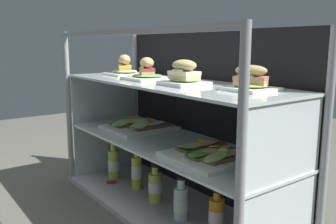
% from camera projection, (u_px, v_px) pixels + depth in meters
% --- Properties ---
extents(ground_plane, '(6.00, 6.00, 0.02)m').
position_uv_depth(ground_plane, '(168.00, 212.00, 1.93)').
color(ground_plane, '#55554B').
rests_on(ground_plane, ground).
extents(case_base_deck, '(1.44, 0.51, 0.03)m').
position_uv_depth(case_base_deck, '(168.00, 208.00, 1.92)').
color(case_base_deck, '#B6B7BB').
rests_on(case_base_deck, ground).
extents(case_frame, '(1.44, 0.51, 0.93)m').
position_uv_depth(case_frame, '(191.00, 113.00, 1.92)').
color(case_frame, gray).
rests_on(case_frame, ground).
extents(riser_lower_tier, '(1.38, 0.45, 0.33)m').
position_uv_depth(riser_lower_tier, '(168.00, 175.00, 1.89)').
color(riser_lower_tier, silver).
rests_on(riser_lower_tier, case_base_deck).
extents(shelf_lower_glass, '(1.39, 0.46, 0.01)m').
position_uv_depth(shelf_lower_glass, '(168.00, 142.00, 1.86)').
color(shelf_lower_glass, silver).
rests_on(shelf_lower_glass, riser_lower_tier).
extents(riser_upper_tier, '(1.38, 0.45, 0.29)m').
position_uv_depth(riser_upper_tier, '(168.00, 113.00, 1.83)').
color(riser_upper_tier, silver).
rests_on(riser_upper_tier, shelf_lower_glass).
extents(shelf_upper_glass, '(1.39, 0.46, 0.01)m').
position_uv_depth(shelf_upper_glass, '(168.00, 83.00, 1.80)').
color(shelf_upper_glass, silver).
rests_on(shelf_upper_glass, riser_upper_tier).
extents(plated_roll_sandwich_right_of_center, '(0.20, 0.20, 0.12)m').
position_uv_depth(plated_roll_sandwich_right_of_center, '(125.00, 68.00, 2.18)').
color(plated_roll_sandwich_right_of_center, white).
rests_on(plated_roll_sandwich_right_of_center, shelf_upper_glass).
extents(plated_roll_sandwich_far_right, '(0.21, 0.21, 0.12)m').
position_uv_depth(plated_roll_sandwich_far_right, '(147.00, 73.00, 1.89)').
color(plated_roll_sandwich_far_right, white).
rests_on(plated_roll_sandwich_far_right, shelf_upper_glass).
extents(plated_roll_sandwich_near_right_corner, '(0.18, 0.18, 0.12)m').
position_uv_depth(plated_roll_sandwich_near_right_corner, '(184.00, 75.00, 1.64)').
color(plated_roll_sandwich_near_right_corner, white).
rests_on(plated_roll_sandwich_near_right_corner, shelf_upper_glass).
extents(plated_roll_sandwich_mid_right, '(0.18, 0.18, 0.10)m').
position_uv_depth(plated_roll_sandwich_mid_right, '(251.00, 81.00, 1.45)').
color(plated_roll_sandwich_mid_right, white).
rests_on(plated_roll_sandwich_mid_right, shelf_upper_glass).
extents(open_sandwich_tray_far_right, '(0.34, 0.36, 0.06)m').
position_uv_depth(open_sandwich_tray_far_right, '(139.00, 126.00, 2.13)').
color(open_sandwich_tray_far_right, white).
rests_on(open_sandwich_tray_far_right, shelf_lower_glass).
extents(open_sandwich_tray_right_of_center, '(0.34, 0.36, 0.06)m').
position_uv_depth(open_sandwich_tray_right_of_center, '(212.00, 153.00, 1.59)').
color(open_sandwich_tray_right_of_center, white).
rests_on(open_sandwich_tray_right_of_center, shelf_lower_glass).
extents(juice_bottle_front_middle, '(0.07, 0.07, 0.23)m').
position_uv_depth(juice_bottle_front_middle, '(114.00, 164.00, 2.29)').
color(juice_bottle_front_middle, '#BCCD4F').
rests_on(juice_bottle_front_middle, case_base_deck).
extents(juice_bottle_back_right, '(0.06, 0.06, 0.24)m').
position_uv_depth(juice_bottle_back_right, '(137.00, 172.00, 2.13)').
color(juice_bottle_back_right, '#BED746').
rests_on(juice_bottle_back_right, case_base_deck).
extents(juice_bottle_front_second, '(0.07, 0.07, 0.21)m').
position_uv_depth(juice_bottle_front_second, '(155.00, 186.00, 1.95)').
color(juice_bottle_front_second, '#BECE49').
rests_on(juice_bottle_front_second, case_base_deck).
extents(juice_bottle_back_center, '(0.07, 0.07, 0.21)m').
position_uv_depth(juice_bottle_back_center, '(181.00, 202.00, 1.76)').
color(juice_bottle_back_center, white).
rests_on(juice_bottle_back_center, case_base_deck).
extents(juice_bottle_back_left, '(0.07, 0.07, 0.21)m').
position_uv_depth(juice_bottle_back_left, '(216.00, 216.00, 1.61)').
color(juice_bottle_back_left, orange).
rests_on(juice_bottle_back_left, case_base_deck).
extents(kitchen_scissors, '(0.19, 0.12, 0.01)m').
position_uv_depth(kitchen_scissors, '(112.00, 184.00, 2.20)').
color(kitchen_scissors, silver).
rests_on(kitchen_scissors, case_base_deck).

